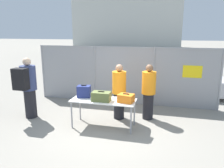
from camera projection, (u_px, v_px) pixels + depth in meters
The scene contains 11 objects.
ground_plane at pixel (106, 130), 5.74m from camera, with size 120.00×120.00×0.00m, color gray.
fence_section at pixel (124, 74), 7.64m from camera, with size 6.36×0.07×2.01m.
inspection_table at pixel (103, 102), 5.79m from camera, with size 1.71×0.71×0.76m.
suitcase_navy at pixel (84, 91), 5.97m from camera, with size 0.38×0.30×0.35m.
suitcase_olive at pixel (101, 96), 5.66m from camera, with size 0.48×0.30×0.26m.
suitcase_orange at pixel (126, 98), 5.56m from camera, with size 0.43×0.36×0.23m.
traveler_hooded at pixel (28, 86), 6.31m from camera, with size 0.44×0.69×1.79m.
security_worker_near at pixel (119, 91), 6.32m from camera, with size 0.40×0.40×1.62m.
security_worker_far at pixel (149, 91), 6.29m from camera, with size 0.40×0.40×1.62m.
utility_trailer at pixel (192, 86), 8.69m from camera, with size 3.25×1.96×0.72m.
distant_hangar at pixel (130, 26), 32.72m from camera, with size 14.49×9.64×6.60m.
Camera 1 is at (1.45, -5.10, 2.52)m, focal length 35.00 mm.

